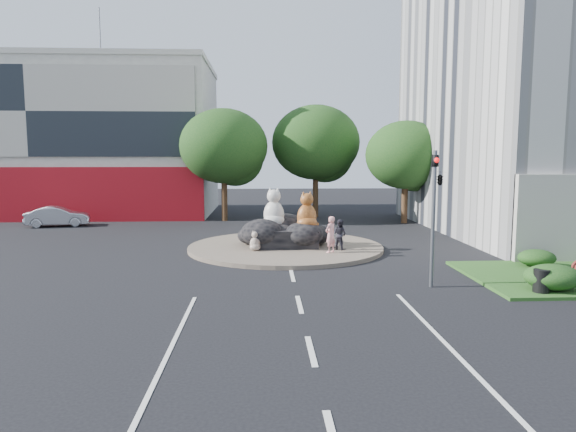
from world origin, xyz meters
name	(u,v)px	position (x,y,z in m)	size (l,w,h in m)	color
ground	(299,305)	(0.00, 0.00, 0.00)	(120.00, 120.00, 0.00)	black
roundabout_island	(286,247)	(0.00, 10.00, 0.10)	(10.00, 10.00, 0.20)	brown
rock_plinth	(286,237)	(0.00, 10.00, 0.65)	(3.20, 2.60, 0.90)	black
shophouse_block	(60,139)	(-18.00, 27.91, 6.18)	(25.20, 12.30, 17.40)	silver
tree_left	(225,150)	(-3.93, 22.06, 5.25)	(6.46, 6.46, 8.27)	#382314
tree_mid	(317,146)	(3.07, 24.06, 5.56)	(6.84, 6.84, 8.76)	#382314
tree_right	(406,158)	(9.07, 20.06, 4.63)	(5.70, 5.70, 7.30)	#382314
hedge_near_green	(553,277)	(9.00, 1.00, 0.57)	(2.00, 1.60, 0.90)	#123813
hedge_back_green	(537,258)	(10.50, 4.80, 0.48)	(1.60, 1.28, 0.72)	#123813
traffic_light	(437,189)	(5.10, 2.00, 3.62)	(0.44, 1.24, 5.00)	#595B60
street_lamp	(553,161)	(12.82, 8.00, 4.55)	(2.34, 0.22, 8.06)	#595B60
cat_white	(274,208)	(-0.59, 10.27, 2.15)	(1.25, 1.09, 2.09)	beige
cat_tabby	(307,210)	(1.06, 9.55, 2.07)	(1.17, 1.01, 1.94)	#A25621
kitten_calico	(255,240)	(-1.55, 8.65, 0.70)	(0.59, 0.52, 0.99)	silver
kitten_white	(334,240)	(2.43, 9.29, 0.60)	(0.48, 0.42, 0.80)	beige
pedestrian_pink	(331,234)	(2.06, 7.93, 1.07)	(0.64, 0.42, 1.75)	pink
pedestrian_dark	(340,234)	(2.61, 8.68, 0.95)	(0.73, 0.57, 1.51)	#23212A
parked_car	(58,216)	(-15.22, 19.49, 0.68)	(1.44, 4.12, 1.36)	#AAADB2
litter_bin	(541,281)	(8.41, 0.68, 0.52)	(0.53, 0.53, 0.79)	black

